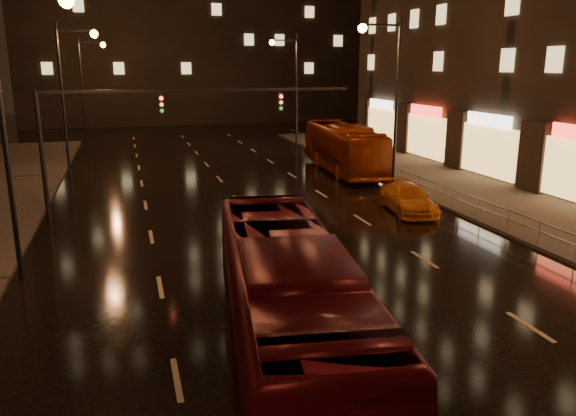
{
  "coord_description": "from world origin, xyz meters",
  "views": [
    {
      "loc": [
        -5.77,
        -8.23,
        7.25
      ],
      "look_at": [
        -0.56,
        9.79,
        2.5
      ],
      "focal_mm": 35.0,
      "sensor_mm": 36.0,
      "label": 1
    }
  ],
  "objects_px": {
    "taxi_near": "(318,257)",
    "taxi_far": "(407,199)",
    "bus_curb": "(344,148)",
    "bus_red": "(288,304)"
  },
  "relations": [
    {
      "from": "taxi_near",
      "to": "taxi_far",
      "type": "relative_size",
      "value": 0.81
    },
    {
      "from": "taxi_near",
      "to": "taxi_far",
      "type": "xyz_separation_m",
      "value": [
        7.35,
        7.21,
        0.03
      ]
    },
    {
      "from": "bus_curb",
      "to": "bus_red",
      "type": "bearing_deg",
      "value": -109.75
    },
    {
      "from": "bus_curb",
      "to": "taxi_far",
      "type": "xyz_separation_m",
      "value": [
        -1.09,
        -11.6,
        -0.97
      ]
    },
    {
      "from": "taxi_far",
      "to": "taxi_near",
      "type": "bearing_deg",
      "value": -128.0
    },
    {
      "from": "taxi_far",
      "to": "bus_curb",
      "type": "bearing_deg",
      "value": 92.17
    },
    {
      "from": "bus_curb",
      "to": "taxi_far",
      "type": "bearing_deg",
      "value": -90.61
    },
    {
      "from": "taxi_near",
      "to": "taxi_far",
      "type": "height_order",
      "value": "taxi_far"
    },
    {
      "from": "taxi_far",
      "to": "bus_red",
      "type": "bearing_deg",
      "value": -120.39
    },
    {
      "from": "taxi_near",
      "to": "bus_curb",
      "type": "bearing_deg",
      "value": 61.06
    }
  ]
}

